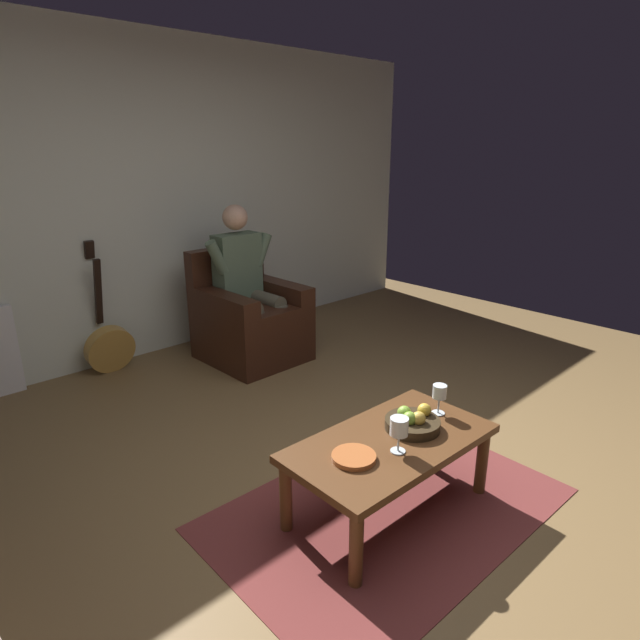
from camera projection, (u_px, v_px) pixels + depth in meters
ground_plane at (407, 490)px, 2.85m from camera, size 7.12×7.12×0.00m
wall_back at (139, 201)px, 4.38m from camera, size 6.34×0.06×2.61m
rug at (387, 508)px, 2.70m from camera, size 1.76×1.20×0.01m
armchair at (249, 321)px, 4.53m from camera, size 0.74×0.80×0.92m
person_seated at (246, 279)px, 4.43m from camera, size 0.65×0.57×1.28m
coffee_table at (390, 450)px, 2.60m from camera, size 1.05×0.58×0.40m
guitar at (109, 344)px, 4.27m from camera, size 0.38×0.27×1.05m
wine_glass_near at (439, 394)px, 2.79m from camera, size 0.07×0.07×0.16m
wine_glass_far at (399, 428)px, 2.44m from camera, size 0.09×0.09×0.17m
fruit_bowl at (413, 422)px, 2.67m from camera, size 0.27×0.27×0.11m
decorative_dish at (354, 457)px, 2.41m from camera, size 0.20×0.20×0.02m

